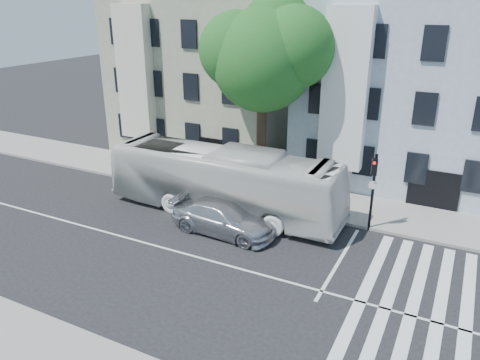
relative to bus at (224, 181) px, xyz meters
The scene contains 9 objects.
ground 4.97m from the bus, 85.64° to the right, with size 120.00×120.00×0.00m, color black.
sidewalk_far 3.78m from the bus, 84.01° to the left, with size 80.00×4.00×0.15m, color gray.
building_left 12.87m from the bus, 122.67° to the left, with size 12.00×10.00×11.00m, color gray.
building_right 13.25m from the bus, 54.65° to the left, with size 12.00×10.00×11.00m, color #97A2B4.
street_tree 7.33m from the bus, 84.26° to the left, with size 7.30×5.90×11.10m.
bus is the anchor object (origin of this frame).
sedan 2.51m from the bus, 61.99° to the right, with size 5.27×2.14×1.53m, color silver.
hedge 5.09m from the bus, 153.91° to the left, with size 8.50×0.84×0.70m, color #256520, non-canonical shape.
traffic_signal 7.47m from the bus, 10.14° to the left, with size 0.40×0.52×3.91m.
Camera 1 is at (10.63, -15.12, 10.60)m, focal length 35.00 mm.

